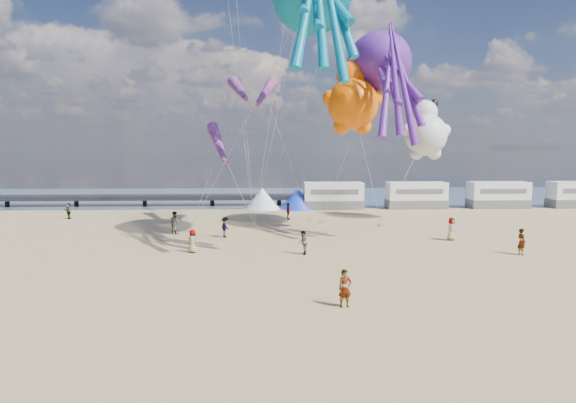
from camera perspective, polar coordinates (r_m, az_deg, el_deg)
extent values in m
plane|color=tan|center=(18.70, 2.80, -15.60)|extent=(120.00, 120.00, 0.00)
plane|color=#3B5570|center=(72.65, -1.23, 0.58)|extent=(120.00, 120.00, 0.00)
cube|color=black|center=(66.99, -25.70, 0.37)|extent=(60.00, 3.00, 0.50)
cube|color=silver|center=(58.06, 5.04, 0.66)|extent=(6.60, 2.50, 3.00)
cube|color=silver|center=(60.06, 14.06, 0.68)|extent=(6.60, 2.50, 3.00)
cube|color=silver|center=(63.43, 22.31, 0.68)|extent=(6.60, 2.50, 3.00)
cone|color=white|center=(57.59, -2.88, 0.33)|extent=(4.00, 4.00, 2.40)
cone|color=#1933CC|center=(57.70, 1.09, 0.35)|extent=(4.00, 4.00, 2.40)
imported|color=tan|center=(22.59, 6.35, -9.57)|extent=(0.68, 0.53, 1.66)
imported|color=#7F6659|center=(34.33, -10.56, -4.37)|extent=(0.66, 0.58, 1.53)
imported|color=#7F6659|center=(42.05, -12.48, -2.31)|extent=(1.04, 1.03, 1.82)
imported|color=#7F6659|center=(39.75, -7.00, -2.86)|extent=(0.79, 0.91, 1.59)
imported|color=#7F6659|center=(49.40, 0.03, -1.09)|extent=(0.70, 1.07, 1.57)
imported|color=#7F6659|center=(54.16, -23.21, -0.97)|extent=(0.90, 0.91, 1.54)
imported|color=#7F6659|center=(36.34, 24.51, -4.08)|extent=(0.83, 1.67, 1.72)
imported|color=#7F6659|center=(40.07, 17.68, -2.93)|extent=(0.75, 0.72, 1.72)
imported|color=#7F6659|center=(33.16, 1.68, -4.61)|extent=(0.50, 0.77, 1.56)
cube|color=gray|center=(43.25, -10.77, -3.11)|extent=(0.50, 0.35, 0.22)
cube|color=gray|center=(47.36, 3.78, -2.23)|extent=(0.50, 0.35, 0.22)
cube|color=gray|center=(45.89, 10.35, -2.58)|extent=(0.50, 0.35, 0.22)
cube|color=gray|center=(48.78, 2.44, -1.98)|extent=(0.50, 0.35, 0.22)
cube|color=gray|center=(45.91, -3.81, -2.49)|extent=(0.50, 0.35, 0.22)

